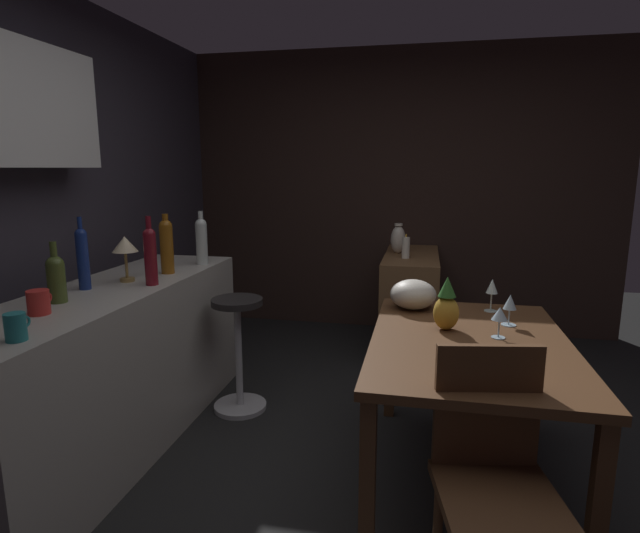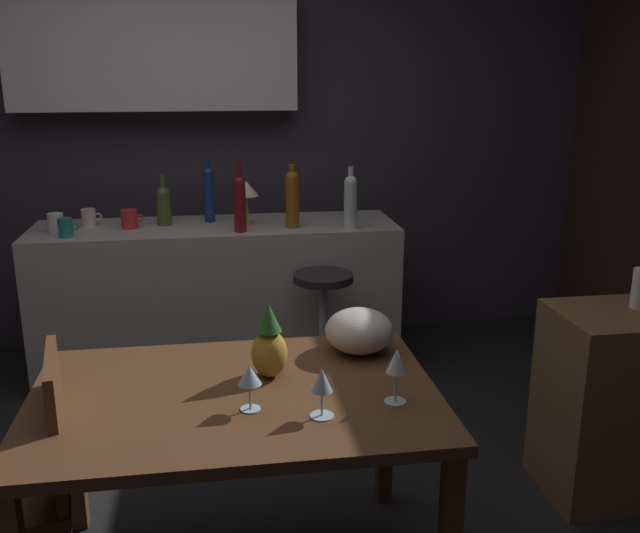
{
  "view_description": "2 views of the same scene",
  "coord_description": "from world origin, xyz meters",
  "px_view_note": "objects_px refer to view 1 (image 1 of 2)",
  "views": [
    {
      "loc": [
        -2.3,
        -0.15,
        1.53
      ],
      "look_at": [
        0.78,
        0.49,
        0.92
      ],
      "focal_mm": 28.47,
      "sensor_mm": 36.0,
      "label": 1
    },
    {
      "loc": [
        0.02,
        -2.51,
        1.78
      ],
      "look_at": [
        0.49,
        0.52,
        0.9
      ],
      "focal_mm": 39.06,
      "sensor_mm": 36.0,
      "label": 2
    }
  ],
  "objects_px": {
    "wine_bottle_amber": "(167,244)",
    "fruit_bowl": "(413,294)",
    "wine_bottle_clear": "(201,239)",
    "pillar_candle_tall": "(406,248)",
    "wine_bottle_ruby": "(150,254)",
    "wine_glass_left": "(510,304)",
    "wine_glass_center": "(492,288)",
    "sideboard_cabinet": "(410,302)",
    "cup_teal": "(16,327)",
    "vase_ceramic_ivory": "(398,239)",
    "chair_near_window": "(493,471)",
    "wine_glass_right": "(500,315)",
    "wine_bottle_cobalt": "(83,256)",
    "counter_lamp": "(125,247)",
    "pineapple_centerpiece": "(446,307)",
    "cup_red": "(39,302)",
    "bar_stool": "(239,351)",
    "dining_table": "(469,356)",
    "wine_bottle_olive": "(56,277)"
  },
  "relations": [
    {
      "from": "chair_near_window",
      "to": "fruit_bowl",
      "type": "distance_m",
      "value": 1.24
    },
    {
      "from": "wine_glass_right",
      "to": "pillar_candle_tall",
      "type": "relative_size",
      "value": 0.77
    },
    {
      "from": "fruit_bowl",
      "to": "cup_teal",
      "type": "distance_m",
      "value": 1.94
    },
    {
      "from": "wine_glass_center",
      "to": "wine_bottle_ruby",
      "type": "height_order",
      "value": "wine_bottle_ruby"
    },
    {
      "from": "pineapple_centerpiece",
      "to": "cup_teal",
      "type": "bearing_deg",
      "value": 121.34
    },
    {
      "from": "wine_glass_right",
      "to": "wine_bottle_amber",
      "type": "bearing_deg",
      "value": 79.33
    },
    {
      "from": "wine_bottle_ruby",
      "to": "vase_ceramic_ivory",
      "type": "bearing_deg",
      "value": -34.32
    },
    {
      "from": "chair_near_window",
      "to": "cup_red",
      "type": "xyz_separation_m",
      "value": [
        0.16,
        1.9,
        0.46
      ]
    },
    {
      "from": "wine_glass_center",
      "to": "wine_bottle_amber",
      "type": "height_order",
      "value": "wine_bottle_amber"
    },
    {
      "from": "wine_bottle_cobalt",
      "to": "vase_ceramic_ivory",
      "type": "distance_m",
      "value": 2.5
    },
    {
      "from": "chair_near_window",
      "to": "wine_bottle_ruby",
      "type": "distance_m",
      "value": 1.97
    },
    {
      "from": "fruit_bowl",
      "to": "cup_teal",
      "type": "relative_size",
      "value": 2.36
    },
    {
      "from": "wine_bottle_clear",
      "to": "wine_glass_right",
      "type": "bearing_deg",
      "value": -110.55
    },
    {
      "from": "wine_bottle_clear",
      "to": "cup_teal",
      "type": "height_order",
      "value": "wine_bottle_clear"
    },
    {
      "from": "bar_stool",
      "to": "wine_bottle_clear",
      "type": "xyz_separation_m",
      "value": [
        0.21,
        0.31,
        0.68
      ]
    },
    {
      "from": "wine_bottle_ruby",
      "to": "vase_ceramic_ivory",
      "type": "height_order",
      "value": "wine_bottle_ruby"
    },
    {
      "from": "sideboard_cabinet",
      "to": "wine_bottle_amber",
      "type": "relative_size",
      "value": 3.05
    },
    {
      "from": "wine_bottle_cobalt",
      "to": "pillar_candle_tall",
      "type": "height_order",
      "value": "wine_bottle_cobalt"
    },
    {
      "from": "wine_bottle_amber",
      "to": "fruit_bowl",
      "type": "bearing_deg",
      "value": -86.8
    },
    {
      "from": "wine_glass_left",
      "to": "wine_bottle_ruby",
      "type": "xyz_separation_m",
      "value": [
        -0.16,
        1.89,
        0.22
      ]
    },
    {
      "from": "chair_near_window",
      "to": "wine_bottle_clear",
      "type": "bearing_deg",
      "value": 50.64
    },
    {
      "from": "dining_table",
      "to": "wine_bottle_olive",
      "type": "height_order",
      "value": "wine_bottle_olive"
    },
    {
      "from": "wine_glass_center",
      "to": "wine_glass_right",
      "type": "bearing_deg",
      "value": 177.66
    },
    {
      "from": "bar_stool",
      "to": "pillar_candle_tall",
      "type": "relative_size",
      "value": 3.76
    },
    {
      "from": "wine_bottle_ruby",
      "to": "wine_bottle_cobalt",
      "type": "bearing_deg",
      "value": 119.96
    },
    {
      "from": "chair_near_window",
      "to": "counter_lamp",
      "type": "height_order",
      "value": "counter_lamp"
    },
    {
      "from": "bar_stool",
      "to": "fruit_bowl",
      "type": "distance_m",
      "value": 1.16
    },
    {
      "from": "sideboard_cabinet",
      "to": "wine_bottle_ruby",
      "type": "bearing_deg",
      "value": 142.71
    },
    {
      "from": "wine_bottle_cobalt",
      "to": "pillar_candle_tall",
      "type": "xyz_separation_m",
      "value": [
        1.75,
        -1.6,
        -0.17
      ]
    },
    {
      "from": "chair_near_window",
      "to": "wine_glass_right",
      "type": "relative_size",
      "value": 6.08
    },
    {
      "from": "wine_glass_left",
      "to": "wine_bottle_clear",
      "type": "relative_size",
      "value": 0.46
    },
    {
      "from": "pineapple_centerpiece",
      "to": "wine_bottle_cobalt",
      "type": "height_order",
      "value": "wine_bottle_cobalt"
    },
    {
      "from": "counter_lamp",
      "to": "pineapple_centerpiece",
      "type": "bearing_deg",
      "value": -90.62
    },
    {
      "from": "wine_bottle_amber",
      "to": "cup_teal",
      "type": "height_order",
      "value": "wine_bottle_amber"
    },
    {
      "from": "wine_bottle_clear",
      "to": "pillar_candle_tall",
      "type": "distance_m",
      "value": 1.62
    },
    {
      "from": "wine_bottle_amber",
      "to": "chair_near_window",
      "type": "bearing_deg",
      "value": -121.16
    },
    {
      "from": "chair_near_window",
      "to": "wine_bottle_clear",
      "type": "relative_size",
      "value": 2.6
    },
    {
      "from": "wine_glass_left",
      "to": "counter_lamp",
      "type": "height_order",
      "value": "counter_lamp"
    },
    {
      "from": "cup_red",
      "to": "wine_glass_right",
      "type": "bearing_deg",
      "value": -74.15
    },
    {
      "from": "wine_bottle_clear",
      "to": "cup_teal",
      "type": "relative_size",
      "value": 3.19
    },
    {
      "from": "cup_teal",
      "to": "vase_ceramic_ivory",
      "type": "relative_size",
      "value": 0.44
    },
    {
      "from": "wine_glass_left",
      "to": "counter_lamp",
      "type": "relative_size",
      "value": 0.63
    },
    {
      "from": "wine_bottle_olive",
      "to": "wine_bottle_amber",
      "type": "bearing_deg",
      "value": -13.78
    },
    {
      "from": "wine_glass_left",
      "to": "fruit_bowl",
      "type": "xyz_separation_m",
      "value": [
        0.22,
        0.49,
        -0.03
      ]
    },
    {
      "from": "chair_near_window",
      "to": "wine_glass_right",
      "type": "xyz_separation_m",
      "value": [
        0.72,
        -0.09,
        0.36
      ]
    },
    {
      "from": "wine_bottle_ruby",
      "to": "wine_bottle_clear",
      "type": "xyz_separation_m",
      "value": [
        0.62,
        -0.01,
        -0.01
      ]
    },
    {
      "from": "wine_glass_left",
      "to": "dining_table",
      "type": "bearing_deg",
      "value": 141.19
    },
    {
      "from": "wine_glass_center",
      "to": "fruit_bowl",
      "type": "distance_m",
      "value": 0.43
    },
    {
      "from": "sideboard_cabinet",
      "to": "wine_glass_left",
      "type": "relative_size",
      "value": 6.85
    },
    {
      "from": "wine_glass_left",
      "to": "wine_glass_right",
      "type": "xyz_separation_m",
      "value": [
        -0.22,
        0.08,
        -0.0
      ]
    }
  ]
}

